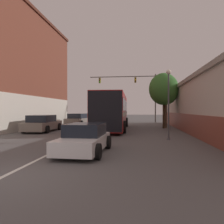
{
  "coord_description": "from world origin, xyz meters",
  "views": [
    {
      "loc": [
        3.73,
        -5.35,
        1.84
      ],
      "look_at": [
        1.31,
        13.89,
        1.66
      ],
      "focal_mm": 35.0,
      "sensor_mm": 36.0,
      "label": 1
    }
  ],
  "objects_px": {
    "bus": "(112,110)",
    "street_tree_near": "(164,89)",
    "parked_car_left_far": "(78,119)",
    "hatchback_foreground": "(85,139)",
    "traffic_signal_gantry": "(136,87)",
    "parked_car_left_near": "(43,124)",
    "street_lamp": "(169,100)",
    "parked_car_left_mid": "(86,118)",
    "street_tree_far": "(166,92)"
  },
  "relations": [
    {
      "from": "hatchback_foreground",
      "to": "street_tree_far",
      "type": "relative_size",
      "value": 0.76
    },
    {
      "from": "bus",
      "to": "parked_car_left_far",
      "type": "relative_size",
      "value": 2.42
    },
    {
      "from": "bus",
      "to": "street_tree_near",
      "type": "distance_m",
      "value": 5.69
    },
    {
      "from": "parked_car_left_near",
      "to": "bus",
      "type": "bearing_deg",
      "value": -66.9
    },
    {
      "from": "bus",
      "to": "parked_car_left_mid",
      "type": "xyz_separation_m",
      "value": [
        -5.31,
        11.26,
        -1.2
      ]
    },
    {
      "from": "parked_car_left_far",
      "to": "street_tree_near",
      "type": "xyz_separation_m",
      "value": [
        10.03,
        -4.27,
        3.26
      ]
    },
    {
      "from": "traffic_signal_gantry",
      "to": "street_tree_far",
      "type": "distance_m",
      "value": 10.34
    },
    {
      "from": "traffic_signal_gantry",
      "to": "street_lamp",
      "type": "bearing_deg",
      "value": -82.88
    },
    {
      "from": "parked_car_left_far",
      "to": "hatchback_foreground",
      "type": "bearing_deg",
      "value": -156.96
    },
    {
      "from": "hatchback_foreground",
      "to": "street_tree_far",
      "type": "xyz_separation_m",
      "value": [
        5.02,
        13.71,
        3.1
      ]
    },
    {
      "from": "parked_car_left_far",
      "to": "street_tree_far",
      "type": "relative_size",
      "value": 0.9
    },
    {
      "from": "hatchback_foreground",
      "to": "street_lamp",
      "type": "relative_size",
      "value": 0.89
    },
    {
      "from": "parked_car_left_mid",
      "to": "parked_car_left_far",
      "type": "xyz_separation_m",
      "value": [
        0.23,
        -5.15,
        0.03
      ]
    },
    {
      "from": "bus",
      "to": "street_lamp",
      "type": "height_order",
      "value": "street_lamp"
    },
    {
      "from": "hatchback_foreground",
      "to": "bus",
      "type": "bearing_deg",
      "value": 2.26
    },
    {
      "from": "traffic_signal_gantry",
      "to": "parked_car_left_far",
      "type": "bearing_deg",
      "value": -139.41
    },
    {
      "from": "bus",
      "to": "parked_car_left_mid",
      "type": "distance_m",
      "value": 12.51
    },
    {
      "from": "bus",
      "to": "street_lamp",
      "type": "xyz_separation_m",
      "value": [
        4.34,
        -6.59,
        0.66
      ]
    },
    {
      "from": "hatchback_foreground",
      "to": "street_lamp",
      "type": "distance_m",
      "value": 6.51
    },
    {
      "from": "parked_car_left_far",
      "to": "traffic_signal_gantry",
      "type": "bearing_deg",
      "value": -43.3
    },
    {
      "from": "street_tree_far",
      "to": "bus",
      "type": "bearing_deg",
      "value": -154.65
    },
    {
      "from": "bus",
      "to": "traffic_signal_gantry",
      "type": "distance_m",
      "value": 12.8
    },
    {
      "from": "street_tree_near",
      "to": "street_tree_far",
      "type": "bearing_deg",
      "value": 66.58
    },
    {
      "from": "parked_car_left_far",
      "to": "street_lamp",
      "type": "distance_m",
      "value": 15.92
    },
    {
      "from": "hatchback_foreground",
      "to": "parked_car_left_near",
      "type": "height_order",
      "value": "parked_car_left_near"
    },
    {
      "from": "parked_car_left_mid",
      "to": "street_tree_far",
      "type": "relative_size",
      "value": 0.91
    },
    {
      "from": "street_tree_near",
      "to": "street_tree_far",
      "type": "distance_m",
      "value": 0.72
    },
    {
      "from": "bus",
      "to": "parked_car_left_far",
      "type": "xyz_separation_m",
      "value": [
        -5.08,
        6.12,
        -1.17
      ]
    },
    {
      "from": "bus",
      "to": "parked_car_left_near",
      "type": "xyz_separation_m",
      "value": [
        -5.67,
        -2.67,
        -1.16
      ]
    },
    {
      "from": "parked_car_left_far",
      "to": "parked_car_left_mid",
      "type": "bearing_deg",
      "value": 8.69
    },
    {
      "from": "parked_car_left_far",
      "to": "street_lamp",
      "type": "height_order",
      "value": "street_lamp"
    },
    {
      "from": "street_lamp",
      "to": "street_tree_near",
      "type": "xyz_separation_m",
      "value": [
        0.61,
        8.43,
        1.44
      ]
    },
    {
      "from": "bus",
      "to": "parked_car_left_far",
      "type": "height_order",
      "value": "bus"
    },
    {
      "from": "street_lamp",
      "to": "street_tree_far",
      "type": "distance_m",
      "value": 9.18
    },
    {
      "from": "bus",
      "to": "street_tree_far",
      "type": "bearing_deg",
      "value": -66.51
    },
    {
      "from": "street_lamp",
      "to": "hatchback_foreground",
      "type": "bearing_deg",
      "value": -131.66
    },
    {
      "from": "parked_car_left_near",
      "to": "traffic_signal_gantry",
      "type": "xyz_separation_m",
      "value": [
        7.67,
        14.85,
        4.55
      ]
    },
    {
      "from": "street_tree_far",
      "to": "parked_car_left_far",
      "type": "bearing_deg",
      "value": 160.52
    },
    {
      "from": "bus",
      "to": "traffic_signal_gantry",
      "type": "xyz_separation_m",
      "value": [
        2.0,
        12.18,
        3.39
      ]
    },
    {
      "from": "bus",
      "to": "street_tree_near",
      "type": "height_order",
      "value": "street_tree_near"
    },
    {
      "from": "parked_car_left_near",
      "to": "traffic_signal_gantry",
      "type": "distance_m",
      "value": 17.32
    },
    {
      "from": "hatchback_foreground",
      "to": "traffic_signal_gantry",
      "type": "xyz_separation_m",
      "value": [
        1.79,
        23.42,
        4.62
      ]
    },
    {
      "from": "parked_car_left_near",
      "to": "street_tree_near",
      "type": "xyz_separation_m",
      "value": [
        10.63,
        4.52,
        3.25
      ]
    },
    {
      "from": "hatchback_foreground",
      "to": "parked_car_left_mid",
      "type": "distance_m",
      "value": 23.17
    },
    {
      "from": "parked_car_left_near",
      "to": "street_lamp",
      "type": "height_order",
      "value": "street_lamp"
    },
    {
      "from": "parked_car_left_far",
      "to": "street_tree_near",
      "type": "height_order",
      "value": "street_tree_near"
    },
    {
      "from": "bus",
      "to": "parked_car_left_mid",
      "type": "bearing_deg",
      "value": 23.38
    },
    {
      "from": "traffic_signal_gantry",
      "to": "street_tree_far",
      "type": "xyz_separation_m",
      "value": [
        3.23,
        -9.71,
        -1.52
      ]
    },
    {
      "from": "street_tree_near",
      "to": "parked_car_left_far",
      "type": "bearing_deg",
      "value": 156.95
    },
    {
      "from": "traffic_signal_gantry",
      "to": "street_tree_near",
      "type": "relative_size",
      "value": 1.78
    }
  ]
}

